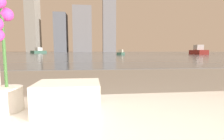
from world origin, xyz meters
TOP-DOWN VIEW (x-y plane):
  - potted_orchid at (-0.52, 0.87)m, footprint 0.12×0.12m
  - towel_stack at (-0.27, 0.84)m, footprint 0.25×0.18m
  - harbor_water at (0.00, 62.00)m, footprint 180.00×110.00m
  - harbor_boat_0 at (-15.28, 53.34)m, footprint 3.75×4.68m
  - harbor_boat_1 at (21.71, 33.82)m, footprint 2.61×5.43m
  - harbor_boat_3 at (5.35, 32.34)m, footprint 1.93×2.77m
  - skyline_tower_0 at (-36.33, 118.00)m, footprint 6.22×12.64m
  - skyline_tower_1 at (-19.30, 118.00)m, footprint 7.49×11.53m
  - skyline_tower_2 at (-5.41, 118.00)m, footprint 11.71×13.43m
  - skyline_tower_3 at (12.02, 118.00)m, footprint 8.45×6.40m

SIDE VIEW (x-z plane):
  - harbor_water at x=0.00m, z-range 0.00..0.01m
  - harbor_boat_3 at x=5.35m, z-range -0.14..0.85m
  - towel_stack at x=-0.27m, z-range 0.50..0.62m
  - harbor_boat_0 at x=-15.28m, z-range -0.24..1.46m
  - potted_orchid at x=-0.52m, z-range 0.42..0.87m
  - harbor_boat_1 at x=21.71m, z-range -0.28..1.67m
  - skyline_tower_1 at x=-19.30m, z-range 0.00..24.46m
  - skyline_tower_2 at x=-5.41m, z-range 0.00..28.64m
  - skyline_tower_3 at x=12.02m, z-range 0.00..49.21m
  - skyline_tower_0 at x=-36.33m, z-range 0.00..51.45m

